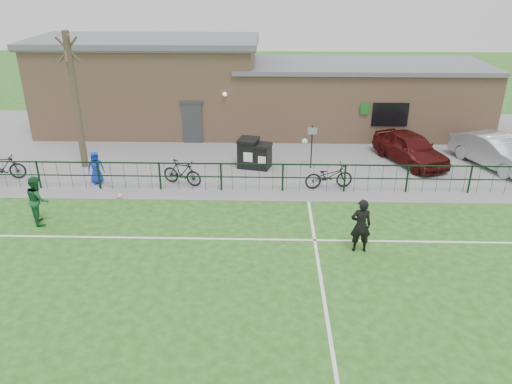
{
  "coord_description": "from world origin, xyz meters",
  "views": [
    {
      "loc": [
        0.43,
        -10.62,
        8.37
      ],
      "look_at": [
        0.0,
        5.0,
        1.3
      ],
      "focal_mm": 35.0,
      "sensor_mm": 36.0,
      "label": 1
    }
  ],
  "objects_px": {
    "bicycle_d": "(182,172)",
    "bicycle_e": "(329,176)",
    "bare_tree": "(76,102)",
    "outfield_player": "(38,200)",
    "car_maroon": "(410,148)",
    "bicycle_b": "(3,167)",
    "wheelie_bin_left": "(262,157)",
    "car_silver": "(496,152)",
    "ball_ground": "(119,196)",
    "wheelie_bin_right": "(248,153)",
    "sign_post": "(312,147)",
    "spectator_child": "(96,168)"
  },
  "relations": [
    {
      "from": "wheelie_bin_right",
      "to": "car_silver",
      "type": "distance_m",
      "value": 11.21
    },
    {
      "from": "bicycle_e",
      "to": "outfield_player",
      "type": "relative_size",
      "value": 1.12
    },
    {
      "from": "bicycle_e",
      "to": "bare_tree",
      "type": "bearing_deg",
      "value": 69.13
    },
    {
      "from": "car_maroon",
      "to": "wheelie_bin_right",
      "type": "bearing_deg",
      "value": 161.88
    },
    {
      "from": "bare_tree",
      "to": "wheelie_bin_left",
      "type": "bearing_deg",
      "value": -0.17
    },
    {
      "from": "bicycle_e",
      "to": "bicycle_d",
      "type": "bearing_deg",
      "value": 78.55
    },
    {
      "from": "bare_tree",
      "to": "outfield_player",
      "type": "distance_m",
      "value": 5.86
    },
    {
      "from": "bicycle_d",
      "to": "sign_post",
      "type": "bearing_deg",
      "value": -48.86
    },
    {
      "from": "bare_tree",
      "to": "outfield_player",
      "type": "height_order",
      "value": "bare_tree"
    },
    {
      "from": "wheelie_bin_left",
      "to": "car_maroon",
      "type": "relative_size",
      "value": 0.25
    },
    {
      "from": "bare_tree",
      "to": "wheelie_bin_right",
      "type": "distance_m",
      "value": 7.86
    },
    {
      "from": "spectator_child",
      "to": "ball_ground",
      "type": "xyz_separation_m",
      "value": [
        1.34,
        -1.48,
        -0.6
      ]
    },
    {
      "from": "bicycle_b",
      "to": "bicycle_d",
      "type": "bearing_deg",
      "value": -102.03
    },
    {
      "from": "bicycle_e",
      "to": "sign_post",
      "type": "bearing_deg",
      "value": 4.75
    },
    {
      "from": "bare_tree",
      "to": "wheelie_bin_left",
      "type": "height_order",
      "value": "bare_tree"
    },
    {
      "from": "bare_tree",
      "to": "ball_ground",
      "type": "bearing_deg",
      "value": -53.3
    },
    {
      "from": "car_silver",
      "to": "ball_ground",
      "type": "relative_size",
      "value": 20.15
    },
    {
      "from": "car_maroon",
      "to": "outfield_player",
      "type": "relative_size",
      "value": 2.37
    },
    {
      "from": "wheelie_bin_left",
      "to": "bicycle_e",
      "type": "distance_m",
      "value": 3.5
    },
    {
      "from": "bare_tree",
      "to": "outfield_player",
      "type": "xyz_separation_m",
      "value": [
        0.3,
        -5.46,
        -2.12
      ]
    },
    {
      "from": "bicycle_b",
      "to": "bicycle_d",
      "type": "xyz_separation_m",
      "value": [
        7.73,
        -0.34,
        -0.02
      ]
    },
    {
      "from": "car_maroon",
      "to": "spectator_child",
      "type": "distance_m",
      "value": 14.07
    },
    {
      "from": "wheelie_bin_right",
      "to": "wheelie_bin_left",
      "type": "bearing_deg",
      "value": -6.67
    },
    {
      "from": "wheelie_bin_right",
      "to": "car_maroon",
      "type": "xyz_separation_m",
      "value": [
        7.47,
        0.72,
        0.09
      ]
    },
    {
      "from": "bare_tree",
      "to": "bicycle_b",
      "type": "bearing_deg",
      "value": -150.77
    },
    {
      "from": "bicycle_b",
      "to": "spectator_child",
      "type": "bearing_deg",
      "value": -103.57
    },
    {
      "from": "bicycle_d",
      "to": "bicycle_e",
      "type": "distance_m",
      "value": 6.08
    },
    {
      "from": "spectator_child",
      "to": "bicycle_e",
      "type": "bearing_deg",
      "value": -23.76
    },
    {
      "from": "sign_post",
      "to": "ball_ground",
      "type": "xyz_separation_m",
      "value": [
        -7.79,
        -3.44,
        -0.91
      ]
    },
    {
      "from": "sign_post",
      "to": "bare_tree",
      "type": "bearing_deg",
      "value": -179.78
    },
    {
      "from": "wheelie_bin_right",
      "to": "bicycle_b",
      "type": "xyz_separation_m",
      "value": [
        -10.41,
        -1.82,
        -0.06
      ]
    },
    {
      "from": "bare_tree",
      "to": "bicycle_b",
      "type": "xyz_separation_m",
      "value": [
        -2.91,
        -1.63,
        -2.42
      ]
    },
    {
      "from": "ball_ground",
      "to": "bicycle_e",
      "type": "bearing_deg",
      "value": 8.5
    },
    {
      "from": "bare_tree",
      "to": "sign_post",
      "type": "height_order",
      "value": "bare_tree"
    },
    {
      "from": "car_silver",
      "to": "ball_ground",
      "type": "height_order",
      "value": "car_silver"
    },
    {
      "from": "sign_post",
      "to": "ball_ground",
      "type": "bearing_deg",
      "value": -156.16
    },
    {
      "from": "wheelie_bin_left",
      "to": "bicycle_e",
      "type": "bearing_deg",
      "value": -20.45
    },
    {
      "from": "ball_ground",
      "to": "outfield_player",
      "type": "bearing_deg",
      "value": -137.39
    },
    {
      "from": "sign_post",
      "to": "bicycle_b",
      "type": "distance_m",
      "value": 13.36
    },
    {
      "from": "bare_tree",
      "to": "wheelie_bin_left",
      "type": "relative_size",
      "value": 5.63
    },
    {
      "from": "bicycle_d",
      "to": "wheelie_bin_right",
      "type": "bearing_deg",
      "value": -30.11
    },
    {
      "from": "car_maroon",
      "to": "spectator_child",
      "type": "xyz_separation_m",
      "value": [
        -13.78,
        -2.83,
        -0.02
      ]
    },
    {
      "from": "sign_post",
      "to": "bicycle_b",
      "type": "height_order",
      "value": "sign_post"
    },
    {
      "from": "bare_tree",
      "to": "ball_ground",
      "type": "height_order",
      "value": "bare_tree"
    },
    {
      "from": "wheelie_bin_left",
      "to": "ball_ground",
      "type": "xyz_separation_m",
      "value": [
        -5.58,
        -3.38,
        -0.44
      ]
    },
    {
      "from": "wheelie_bin_left",
      "to": "bicycle_b",
      "type": "xyz_separation_m",
      "value": [
        -11.03,
        -1.61,
        0.02
      ]
    },
    {
      "from": "outfield_player",
      "to": "sign_post",
      "type": "bearing_deg",
      "value": -89.33
    },
    {
      "from": "wheelie_bin_right",
      "to": "bare_tree",
      "type": "bearing_deg",
      "value": -166.55
    },
    {
      "from": "bare_tree",
      "to": "bicycle_e",
      "type": "height_order",
      "value": "bare_tree"
    },
    {
      "from": "wheelie_bin_left",
      "to": "ball_ground",
      "type": "bearing_deg",
      "value": -131.75
    }
  ]
}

